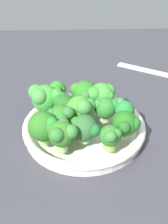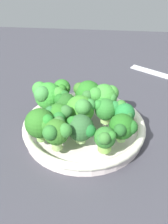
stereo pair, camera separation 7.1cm
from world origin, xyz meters
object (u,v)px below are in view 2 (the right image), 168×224
Objects in this scene: broccoli_floret_3 at (41,123)px; broccoli_floret_7 at (123,127)px; broccoli_floret_1 at (59,116)px; broccoli_floret_4 at (65,103)px; broccoli_floret_6 at (104,97)px; broccoli_floret_10 at (106,109)px; bowl at (84,128)px; broccoli_floret_0 at (62,89)px; broccoli_floret_12 at (87,94)px; broccoli_floret_8 at (81,109)px; broccoli_floret_5 at (125,113)px; broccoli_floret_2 at (48,95)px; broccoli_floret_9 at (81,128)px; broccoli_floret_11 at (57,132)px; broccoli_floret_13 at (105,138)px.

broccoli_floret_3 is 16.84cm from broccoli_floret_7.
broccoli_floret_1 is at bearing 171.12° from broccoli_floret_7.
broccoli_floret_7 reaches higher than broccoli_floret_4.
broccoli_floret_6 is 4.19cm from broccoli_floret_10.
bowl is 11.69cm from broccoli_floret_0.
bowl is at bearing -93.22° from broccoli_floret_12.
broccoli_floret_1 is at bearing -143.83° from broccoli_floret_8.
broccoli_floret_5 is at bearing -14.52° from broccoli_floret_10.
broccoli_floret_12 is at bearing 125.98° from broccoli_floret_7.
broccoli_floret_2 is at bearing 152.74° from bowl.
bowl is at bearing 38.57° from broccoli_floret_3.
broccoli_floret_5 is 0.78× the size of broccoli_floret_12.
bowl is 4.48× the size of broccoli_floret_9.
broccoli_floret_10 is 13.87cm from broccoli_floret_11.
broccoli_floret_8 is (3.87, -2.26, 0.32)cm from broccoli_floret_4.
broccoli_floret_7 is at bearing -94.75° from broccoli_floret_5.
broccoli_floret_12 is (0.42, 12.19, 0.78)cm from broccoli_floret_9.
broccoli_floret_11 is at bearing -114.18° from broccoli_floret_8.
broccoli_floret_11 is at bearing -90.98° from broccoli_floret_4.
broccoli_floret_3 is at bearing -98.32° from broccoli_floret_0.
broccoli_floret_9 is at bearing -173.77° from broccoli_floret_7.
broccoli_floret_7 is 0.87× the size of broccoli_floret_8.
broccoli_floret_7 is 13.92cm from broccoli_floret_12.
broccoli_floret_9 is 1.01× the size of broccoli_floret_10.
bowl is 3.78× the size of broccoli_floret_3.
broccoli_floret_5 reaches higher than broccoli_floret_13.
broccoli_floret_13 is (4.96, -9.01, 4.82)cm from bowl.
broccoli_floret_0 is at bearing 125.66° from bowl.
broccoli_floret_6 is 1.12× the size of broccoli_floret_9.
broccoli_floret_8 is (5.52, -8.69, 0.35)cm from broccoli_floret_0.
broccoli_floret_3 is at bearing -179.32° from broccoli_floret_9.
broccoli_floret_3 is 8.24cm from broccoli_floret_9.
broccoli_floret_0 is at bearing 145.08° from broccoli_floret_10.
broccoli_floret_6 is (13.30, 0.37, -0.05)cm from broccoli_floret_2.
broccoli_floret_7 is 1.01× the size of broccoli_floret_9.
broccoli_floret_3 reaches higher than broccoli_floret_9.
broccoli_floret_2 is 14.30cm from broccoli_floret_10.
broccoli_floret_3 is 1.31× the size of broccoli_floret_5.
broccoli_floret_12 reaches higher than broccoli_floret_4.
broccoli_floret_0 is at bearing 156.25° from broccoli_floret_12.
broccoli_floret_2 is at bearing -173.56° from broccoli_floret_12.
broccoli_floret_3 is at bearing -136.01° from broccoli_floret_1.
broccoli_floret_2 is 1.11× the size of broccoli_floret_3.
broccoli_floret_2 is 9.34cm from broccoli_floret_12.
bowl is at bearing 19.75° from broccoli_floret_8.
bowl is at bearing 34.57° from broccoli_floret_1.
bowl is 11.43cm from broccoli_floret_7.
broccoli_floret_3 is 1.20× the size of broccoli_floret_10.
broccoli_floret_5 is 0.90× the size of broccoli_floret_7.
broccoli_floret_2 reaches higher than broccoli_floret_11.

